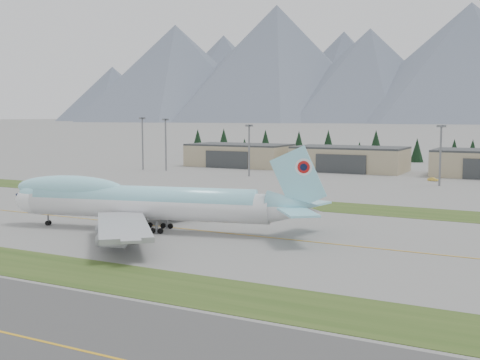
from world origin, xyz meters
The scene contains 11 objects.
ground centered at (0.00, 0.00, 0.00)m, with size 7000.00×7000.00×0.00m, color slate.
grass_strip_near centered at (0.00, -38.00, 0.00)m, with size 400.00×14.00×0.08m, color #30491A.
grass_strip_far centered at (0.00, 45.00, 0.00)m, with size 400.00×18.00×0.08m, color #30491A.
taxiway_line_main centered at (0.00, 0.00, 0.00)m, with size 400.00×0.40×0.02m, color gold.
boeing_747_freighter centered at (-12.48, -4.97, 6.11)m, with size 70.63×59.27×18.54m.
hangar_left centered at (-70.00, 149.90, 5.39)m, with size 48.00×26.60×10.80m.
hangar_center centered at (-15.00, 149.90, 5.39)m, with size 48.00×26.60×10.80m.
floodlight_masts centered at (-11.86, 110.71, 15.70)m, with size 181.59×8.87×24.94m.
service_vehicle_a centered at (-33.20, 117.87, 0.00)m, with size 1.37×3.39×1.16m, color silver.
service_vehicle_b centered at (25.23, 123.70, 0.00)m, with size 1.42×4.03×1.33m, color gold.
conifer_belt centered at (-22.84, 212.61, 7.38)m, with size 274.68×14.65×16.91m.
Camera 1 is at (63.88, -107.74, 24.26)m, focal length 45.00 mm.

